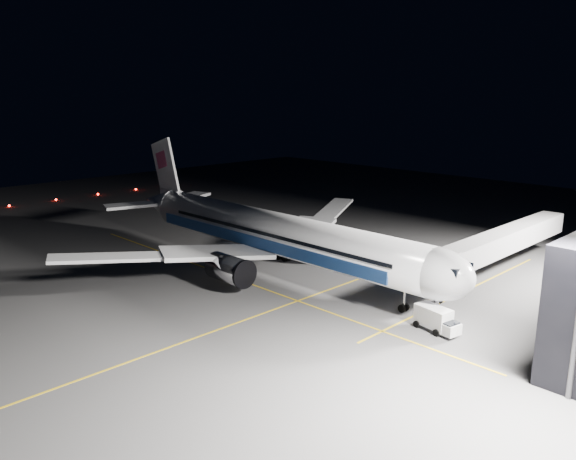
# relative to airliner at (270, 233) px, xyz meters

# --- Properties ---
(ground) EXTENTS (200.00, 200.00, 0.00)m
(ground) POSITION_rel_airliner_xyz_m (1.08, 0.00, -5.16)
(ground) COLOR #4C4C4F
(ground) RESTS_ON ground
(guide_line_main) EXTENTS (0.25, 80.00, 0.01)m
(guide_line_main) POSITION_rel_airliner_xyz_m (11.08, 0.00, -5.16)
(guide_line_main) COLOR gold
(guide_line_main) RESTS_ON ground
(guide_line_cross) EXTENTS (70.00, 0.25, 0.01)m
(guide_line_cross) POSITION_rel_airliner_xyz_m (1.08, -6.00, -5.16)
(guide_line_cross) COLOR gold
(guide_line_cross) RESTS_ON ground
(guide_line_side) EXTENTS (0.25, 40.00, 0.01)m
(guide_line_side) POSITION_rel_airliner_xyz_m (23.08, 10.00, -5.16)
(guide_line_side) COLOR gold
(guide_line_side) RESTS_ON ground
(airliner) EXTENTS (61.48, 54.22, 16.64)m
(airliner) POSITION_rel_airliner_xyz_m (0.00, 0.00, 0.00)
(airliner) COLOR silver
(airliner) RESTS_ON ground
(jet_bridge) EXTENTS (3.60, 34.40, 6.30)m
(jet_bridge) POSITION_rel_airliner_xyz_m (23.08, 18.06, -0.58)
(jet_bridge) COLOR #B2B2B7
(jet_bridge) RESTS_ON ground
(taxiway_lights) EXTENTS (0.44, 60.44, 0.44)m
(taxiway_lights) POSITION_rel_airliner_xyz_m (-70.92, 0.00, -4.94)
(taxiway_lights) COLOR #FF140A
(taxiway_lights) RESTS_ON ground
(service_truck) EXTENTS (5.05, 2.75, 2.45)m
(service_truck) POSITION_rel_airliner_xyz_m (26.89, -2.08, -3.85)
(service_truck) COLOR white
(service_truck) RESTS_ON ground
(baggage_tug) EXTENTS (2.61, 2.17, 1.78)m
(baggage_tug) POSITION_rel_airliner_xyz_m (-11.80, 11.71, -4.34)
(baggage_tug) COLOR black
(baggage_tug) RESTS_ON ground
(safety_cone_a) EXTENTS (0.46, 0.46, 0.68)m
(safety_cone_a) POSITION_rel_airliner_xyz_m (-3.63, 4.00, -4.82)
(safety_cone_a) COLOR #D56008
(safety_cone_a) RESTS_ON ground
(safety_cone_b) EXTENTS (0.35, 0.35, 0.53)m
(safety_cone_b) POSITION_rel_airliner_xyz_m (-2.47, 12.24, -4.90)
(safety_cone_b) COLOR #D56008
(safety_cone_b) RESTS_ON ground
(safety_cone_c) EXTENTS (0.43, 0.43, 0.64)m
(safety_cone_c) POSITION_rel_airliner_xyz_m (-3.03, 4.61, -4.84)
(safety_cone_c) COLOR #D56008
(safety_cone_c) RESTS_ON ground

